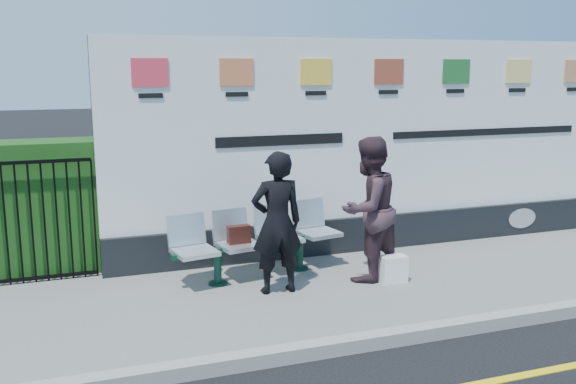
{
  "coord_description": "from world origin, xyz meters",
  "views": [
    {
      "loc": [
        -3.89,
        -4.33,
        2.75
      ],
      "look_at": [
        -1.33,
        2.84,
        1.25
      ],
      "focal_mm": 40.0,
      "sensor_mm": 36.0,
      "label": 1
    }
  ],
  "objects_px": {
    "billboard": "(384,160)",
    "bench": "(260,258)",
    "woman_left": "(277,223)",
    "woman_right": "(368,209)"
  },
  "relations": [
    {
      "from": "bench",
      "to": "woman_left",
      "type": "relative_size",
      "value": 1.33
    },
    {
      "from": "woman_left",
      "to": "woman_right",
      "type": "xyz_separation_m",
      "value": [
        1.22,
        0.08,
        0.06
      ]
    },
    {
      "from": "woman_left",
      "to": "woman_right",
      "type": "bearing_deg",
      "value": -175.13
    },
    {
      "from": "bench",
      "to": "woman_left",
      "type": "xyz_separation_m",
      "value": [
        0.02,
        -0.61,
        0.6
      ]
    },
    {
      "from": "billboard",
      "to": "woman_right",
      "type": "bearing_deg",
      "value": -124.63
    },
    {
      "from": "billboard",
      "to": "bench",
      "type": "bearing_deg",
      "value": -161.12
    },
    {
      "from": "billboard",
      "to": "woman_right",
      "type": "distance_m",
      "value": 1.57
    },
    {
      "from": "billboard",
      "to": "bench",
      "type": "relative_size",
      "value": 3.58
    },
    {
      "from": "woman_right",
      "to": "bench",
      "type": "bearing_deg",
      "value": -47.97
    },
    {
      "from": "bench",
      "to": "woman_right",
      "type": "xyz_separation_m",
      "value": [
        1.24,
        -0.53,
        0.66
      ]
    }
  ]
}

